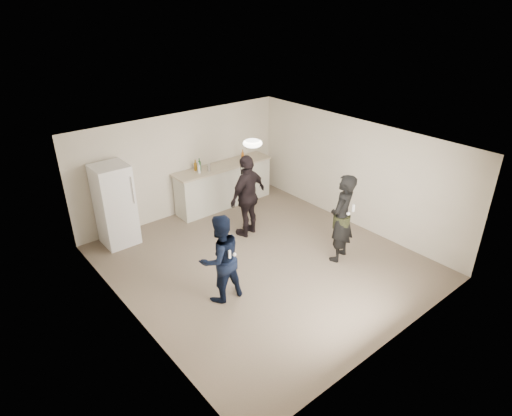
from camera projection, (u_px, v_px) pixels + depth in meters
floor at (262, 261)px, 8.77m from camera, size 6.00×6.00×0.00m
ceiling at (263, 145)px, 7.66m from camera, size 6.00×6.00×0.00m
wall_back at (182, 164)px, 10.29m from camera, size 6.00×0.00×6.00m
wall_front at (397, 278)px, 6.14m from camera, size 6.00×0.00×6.00m
wall_left at (128, 257)px, 6.65m from camera, size 0.00×6.00×6.00m
wall_right at (354, 173)px, 9.78m from camera, size 0.00×6.00×6.00m
counter at (224, 186)px, 10.94m from camera, size 2.60×0.56×1.05m
counter_top at (223, 166)px, 10.70m from camera, size 2.68×0.64×0.04m
fridge at (115, 205)px, 9.08m from camera, size 0.70×0.70×1.80m
fridge_handle at (132, 190)px, 8.80m from camera, size 0.02×0.02×0.60m
ceiling_dome at (253, 143)px, 7.89m from camera, size 0.36×0.36×0.16m
shaker at (209, 168)px, 10.30m from camera, size 0.08×0.08×0.17m
man at (220, 259)px, 7.38m from camera, size 0.83×0.66×1.64m
woman at (342, 218)px, 8.49m from camera, size 0.78×0.63×1.85m
camo_shorts at (341, 222)px, 8.53m from camera, size 0.34×0.34×0.28m
spectator at (248, 196)px, 9.40m from camera, size 1.18×0.71×1.88m
remote_man at (230, 254)px, 7.08m from camera, size 0.04×0.04×0.15m
nunchuk_man at (234, 255)px, 7.20m from camera, size 0.07×0.07×0.07m
remote_woman at (353, 208)px, 8.17m from camera, size 0.04×0.04×0.15m
nunchuk_woman at (348, 214)px, 8.18m from camera, size 0.07×0.07×0.07m
bottle_cluster at (211, 164)px, 10.47m from camera, size 1.38×0.28×0.23m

